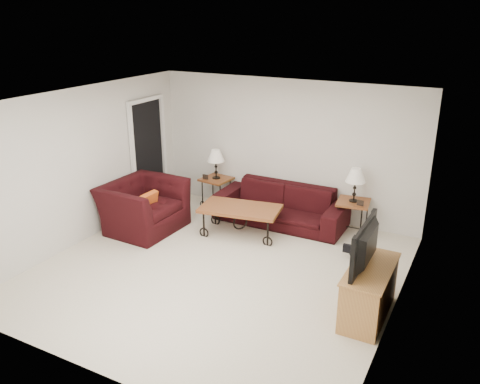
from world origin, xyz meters
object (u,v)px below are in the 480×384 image
(lamp_left, at_px, (216,164))
(armchair, at_px, (143,206))
(lamp_right, at_px, (355,185))
(tv_stand, at_px, (369,292))
(television, at_px, (372,246))
(backpack, at_px, (352,244))
(side_table_left, at_px, (216,192))
(sofa, at_px, (280,205))
(coffee_table, at_px, (240,221))
(side_table_right, at_px, (352,217))

(lamp_left, bearing_deg, armchair, -110.52)
(lamp_right, height_order, tv_stand, lamp_right)
(tv_stand, relative_size, television, 1.12)
(lamp_left, relative_size, backpack, 1.39)
(side_table_left, height_order, armchair, armchair)
(side_table_left, bearing_deg, backpack, -16.13)
(sofa, bearing_deg, lamp_left, 172.80)
(sofa, distance_m, lamp_left, 1.53)
(coffee_table, xyz_separation_m, backpack, (1.90, 0.10, -0.04))
(armchair, bearing_deg, backpack, -76.81)
(coffee_table, distance_m, tv_stand, 2.87)
(television, bearing_deg, backpack, -158.03)
(armchair, bearing_deg, tv_stand, -98.83)
(side_table_right, bearing_deg, sofa, -171.85)
(armchair, relative_size, backpack, 3.17)
(sofa, bearing_deg, backpack, -23.98)
(sofa, xyz_separation_m, lamp_right, (1.26, 0.18, 0.53))
(coffee_table, bearing_deg, side_table_right, 29.55)
(lamp_left, height_order, coffee_table, lamp_left)
(coffee_table, relative_size, backpack, 3.23)
(side_table_right, bearing_deg, backpack, -74.37)
(armchair, bearing_deg, lamp_left, -18.37)
(side_table_left, bearing_deg, television, -33.45)
(tv_stand, bearing_deg, lamp_left, 146.70)
(lamp_right, relative_size, television, 0.58)
(tv_stand, height_order, television, television)
(armchair, xyz_separation_m, backpack, (3.49, 0.68, -0.22))
(side_table_left, bearing_deg, coffee_table, -42.87)
(side_table_right, xyz_separation_m, lamp_left, (-2.68, 0.00, 0.56))
(television, bearing_deg, side_table_left, -123.45)
(sofa, xyz_separation_m, tv_stand, (2.11, -2.14, -0.01))
(side_table_left, distance_m, television, 4.27)
(tv_stand, xyz_separation_m, backpack, (-0.62, 1.48, -0.13))
(lamp_right, bearing_deg, sofa, -171.85)
(coffee_table, height_order, armchair, armchair)
(sofa, distance_m, coffee_table, 0.87)
(lamp_right, xyz_separation_m, armchair, (-3.25, -1.52, -0.45))
(side_table_left, bearing_deg, sofa, -7.20)
(television, bearing_deg, armchair, -101.04)
(armchair, bearing_deg, lamp_right, -62.74)
(sofa, height_order, television, television)
(sofa, height_order, side_table_right, sofa)
(side_table_left, relative_size, armchair, 0.44)
(armchair, bearing_deg, television, -98.89)
(lamp_right, bearing_deg, armchair, -154.89)
(coffee_table, distance_m, armchair, 1.70)
(lamp_right, xyz_separation_m, backpack, (0.24, -0.84, -0.66))
(side_table_right, relative_size, coffee_table, 0.44)
(sofa, xyz_separation_m, lamp_left, (-1.43, 0.18, 0.51))
(sofa, distance_m, television, 3.05)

